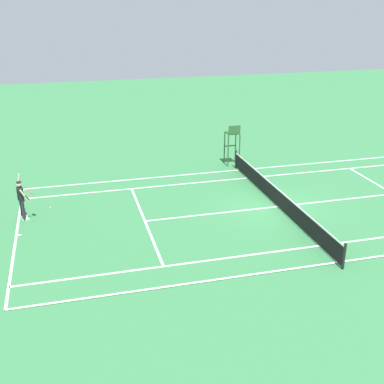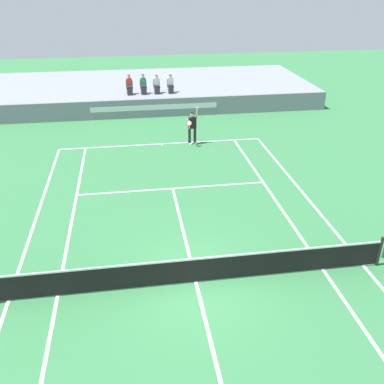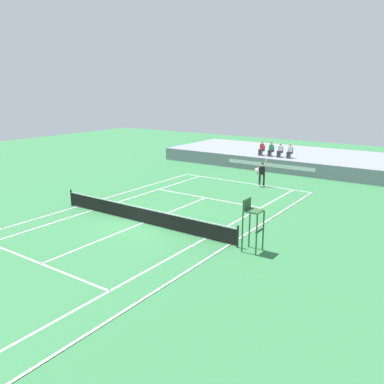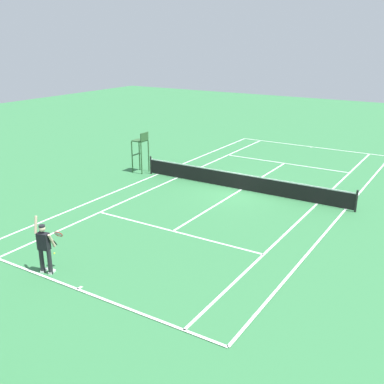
# 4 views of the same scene
# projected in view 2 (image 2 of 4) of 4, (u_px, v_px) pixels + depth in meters

# --- Properties ---
(ground_plane) EXTENTS (80.00, 80.00, 0.00)m
(ground_plane) POSITION_uv_depth(u_px,v_px,m) (196.00, 283.00, 12.98)
(ground_plane) COLOR #337542
(court) EXTENTS (11.08, 23.88, 0.03)m
(court) POSITION_uv_depth(u_px,v_px,m) (196.00, 283.00, 12.97)
(court) COLOR #337542
(court) RESTS_ON ground
(net) EXTENTS (11.98, 0.10, 1.07)m
(net) POSITION_uv_depth(u_px,v_px,m) (196.00, 269.00, 12.74)
(net) COLOR black
(net) RESTS_ON ground
(barrier_wall) EXTENTS (23.36, 0.25, 1.21)m
(barrier_wall) POSITION_uv_depth(u_px,v_px,m) (154.00, 108.00, 27.54)
(barrier_wall) COLOR gray
(barrier_wall) RESTS_ON ground
(bleacher_platform) EXTENTS (23.36, 9.41, 1.21)m
(bleacher_platform) POSITION_uv_depth(u_px,v_px,m) (150.00, 90.00, 31.77)
(bleacher_platform) COLOR gray
(bleacher_platform) RESTS_ON ground
(spectator_seated_0) EXTENTS (0.44, 0.60, 1.27)m
(spectator_seated_0) POSITION_uv_depth(u_px,v_px,m) (129.00, 85.00, 27.96)
(spectator_seated_0) COLOR #474C56
(spectator_seated_0) RESTS_ON bleacher_platform
(spectator_seated_1) EXTENTS (0.44, 0.60, 1.27)m
(spectator_seated_1) POSITION_uv_depth(u_px,v_px,m) (143.00, 85.00, 28.09)
(spectator_seated_1) COLOR #474C56
(spectator_seated_1) RESTS_ON bleacher_platform
(spectator_seated_2) EXTENTS (0.44, 0.60, 1.27)m
(spectator_seated_2) POSITION_uv_depth(u_px,v_px,m) (157.00, 84.00, 28.20)
(spectator_seated_2) COLOR #474C56
(spectator_seated_2) RESTS_ON bleacher_platform
(spectator_seated_3) EXTENTS (0.44, 0.60, 1.27)m
(spectator_seated_3) POSITION_uv_depth(u_px,v_px,m) (170.00, 84.00, 28.33)
(spectator_seated_3) COLOR #474C56
(spectator_seated_3) RESTS_ON bleacher_platform
(tennis_player) EXTENTS (0.74, 0.75, 2.08)m
(tennis_player) POSITION_uv_depth(u_px,v_px,m) (192.00, 127.00, 22.96)
(tennis_player) COLOR #232328
(tennis_player) RESTS_ON ground
(tennis_ball) EXTENTS (0.07, 0.07, 0.07)m
(tennis_ball) POSITION_uv_depth(u_px,v_px,m) (213.00, 150.00, 22.52)
(tennis_ball) COLOR #D1E533
(tennis_ball) RESTS_ON ground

